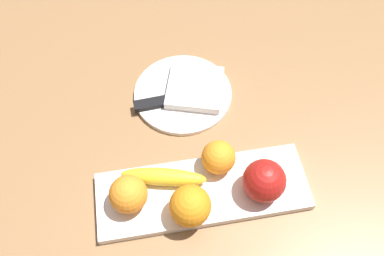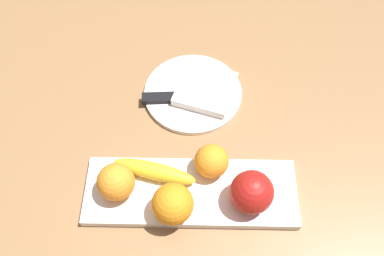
{
  "view_description": "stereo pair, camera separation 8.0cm",
  "coord_description": "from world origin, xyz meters",
  "views": [
    {
      "loc": [
        -0.09,
        -0.32,
        0.72
      ],
      "look_at": [
        -0.02,
        0.1,
        0.05
      ],
      "focal_mm": 38.68,
      "sensor_mm": 36.0,
      "label": 1
    },
    {
      "loc": [
        -0.01,
        -0.33,
        0.72
      ],
      "look_at": [
        -0.02,
        0.1,
        0.05
      ],
      "focal_mm": 38.68,
      "sensor_mm": 36.0,
      "label": 2
    }
  ],
  "objects": [
    {
      "name": "orange_near_apple",
      "position": [
        0.02,
        0.03,
        0.05
      ],
      "size": [
        0.06,
        0.06,
        0.06
      ],
      "primitive_type": "sphere",
      "color": "orange",
      "rests_on": "fruit_tray"
    },
    {
      "name": "orange_center",
      "position": [
        -0.05,
        -0.06,
        0.05
      ],
      "size": [
        0.07,
        0.07,
        0.07
      ],
      "primitive_type": "sphere",
      "color": "orange",
      "rests_on": "fruit_tray"
    },
    {
      "name": "fruit_tray",
      "position": [
        -0.02,
        -0.02,
        0.01
      ],
      "size": [
        0.39,
        0.13,
        0.02
      ],
      "primitive_type": "cube",
      "color": "white",
      "rests_on": "ground_plane"
    },
    {
      "name": "ground_plane",
      "position": [
        0.0,
        0.0,
        0.0
      ],
      "size": [
        2.4,
        2.4,
        0.0
      ],
      "primitive_type": "plane",
      "color": "olive"
    },
    {
      "name": "orange_near_banana",
      "position": [
        -0.15,
        -0.02,
        0.05
      ],
      "size": [
        0.07,
        0.07,
        0.07
      ],
      "primitive_type": "sphere",
      "color": "orange",
      "rests_on": "fruit_tray"
    },
    {
      "name": "apple",
      "position": [
        0.09,
        -0.04,
        0.06
      ],
      "size": [
        0.08,
        0.08,
        0.08
      ],
      "primitive_type": "sphere",
      "color": "#A91A16",
      "rests_on": "fruit_tray"
    },
    {
      "name": "banana",
      "position": [
        -0.09,
        0.01,
        0.03
      ],
      "size": [
        0.16,
        0.07,
        0.03
      ],
      "primitive_type": "ellipsoid",
      "rotation": [
        0.0,
        0.0,
        2.9
      ],
      "color": "yellow",
      "rests_on": "fruit_tray"
    },
    {
      "name": "dinner_plate",
      "position": [
        -0.02,
        0.22,
        0.01
      ],
      "size": [
        0.21,
        0.21,
        0.01
      ],
      "primitive_type": "cylinder",
      "color": "white",
      "rests_on": "ground_plane"
    },
    {
      "name": "knife",
      "position": [
        -0.07,
        0.19,
        0.02
      ],
      "size": [
        0.18,
        0.03,
        0.01
      ],
      "rotation": [
        0.0,
        0.0,
        0.06
      ],
      "color": "silver",
      "rests_on": "dinner_plate"
    },
    {
      "name": "folded_napkin",
      "position": [
        0.01,
        0.22,
        0.02
      ],
      "size": [
        0.14,
        0.14,
        0.02
      ],
      "primitive_type": "cube",
      "rotation": [
        0.0,
        0.0,
        -0.3
      ],
      "color": "white",
      "rests_on": "dinner_plate"
    }
  ]
}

